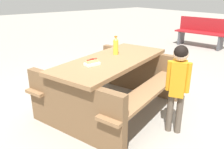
% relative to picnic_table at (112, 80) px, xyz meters
% --- Properties ---
extents(ground_plane, '(30.00, 30.00, 0.00)m').
position_rel_picnic_table_xyz_m(ground_plane, '(0.00, 0.00, -0.44)').
color(ground_plane, gray).
rests_on(ground_plane, ground).
extents(picnic_table, '(2.13, 1.87, 0.75)m').
position_rel_picnic_table_xyz_m(picnic_table, '(0.00, 0.00, 0.00)').
color(picnic_table, olive).
rests_on(picnic_table, ground).
extents(soda_bottle, '(0.07, 0.07, 0.26)m').
position_rel_picnic_table_xyz_m(soda_bottle, '(-0.18, -0.15, 0.43)').
color(soda_bottle, yellow).
rests_on(soda_bottle, picnic_table).
extents(hotdog_tray, '(0.18, 0.11, 0.08)m').
position_rel_picnic_table_xyz_m(hotdog_tray, '(0.36, 0.06, 0.34)').
color(hotdog_tray, white).
rests_on(hotdog_tray, picnic_table).
extents(child_in_coat, '(0.21, 0.23, 1.07)m').
position_rel_picnic_table_xyz_m(child_in_coat, '(-0.23, 0.90, 0.24)').
color(child_in_coat, brown).
rests_on(child_in_coat, ground).
extents(park_bench_mid, '(0.65, 1.55, 0.85)m').
position_rel_picnic_table_xyz_m(park_bench_mid, '(-4.51, -1.40, 0.00)').
color(park_bench_mid, maroon).
rests_on(park_bench_mid, ground).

